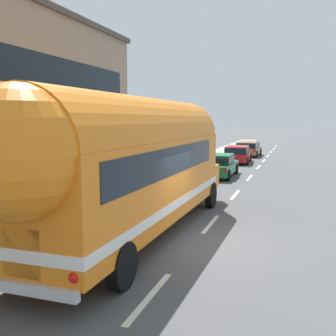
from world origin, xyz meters
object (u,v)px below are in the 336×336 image
(painted_bus, at_px, (131,161))
(car_second, at_px, (238,153))
(car_lead, at_px, (219,165))
(car_third, at_px, (249,148))

(painted_bus, distance_m, car_second, 21.46)
(car_second, bearing_deg, car_lead, -90.02)
(painted_bus, xyz_separation_m, car_lead, (-0.09, 13.48, -1.57))
(painted_bus, height_order, car_third, painted_bus)
(car_second, distance_m, car_third, 6.29)
(painted_bus, height_order, car_second, painted_bus)
(painted_bus, distance_m, car_third, 27.73)
(car_lead, xyz_separation_m, car_second, (0.00, 7.92, 0.05))
(car_third, bearing_deg, painted_bus, -90.07)
(car_lead, relative_size, car_second, 1.01)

